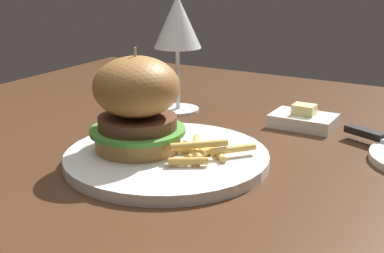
{
  "coord_description": "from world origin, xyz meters",
  "views": [
    {
      "loc": [
        0.31,
        -0.69,
        0.99
      ],
      "look_at": [
        -0.02,
        -0.13,
        0.78
      ],
      "focal_mm": 50.0,
      "sensor_mm": 36.0,
      "label": 1
    }
  ],
  "objects": [
    {
      "name": "main_plate",
      "position": [
        -0.04,
        -0.16,
        0.75
      ],
      "size": [
        0.26,
        0.26,
        0.01
      ],
      "primitive_type": "cylinder",
      "color": "white",
      "rests_on": "dining_table"
    },
    {
      "name": "butter_dish",
      "position": [
        0.06,
        0.08,
        0.75
      ],
      "size": [
        0.1,
        0.07,
        0.04
      ],
      "color": "white",
      "rests_on": "dining_table"
    },
    {
      "name": "burger_sandwich",
      "position": [
        -0.08,
        -0.16,
        0.81
      ],
      "size": [
        0.12,
        0.12,
        0.13
      ],
      "color": "#B78447",
      "rests_on": "main_plate"
    },
    {
      "name": "fries_pile",
      "position": [
        0.01,
        -0.15,
        0.76
      ],
      "size": [
        0.11,
        0.1,
        0.02
      ],
      "color": "#EABC5B",
      "rests_on": "main_plate"
    },
    {
      "name": "dining_table",
      "position": [
        0.0,
        0.0,
        0.64
      ],
      "size": [
        1.16,
        0.84,
        0.74
      ],
      "color": "#472B19",
      "rests_on": "ground"
    },
    {
      "name": "wine_glass",
      "position": [
        -0.15,
        0.06,
        0.89
      ],
      "size": [
        0.08,
        0.08,
        0.2
      ],
      "color": "silver",
      "rests_on": "dining_table"
    }
  ]
}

